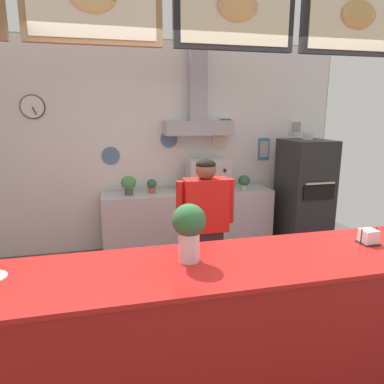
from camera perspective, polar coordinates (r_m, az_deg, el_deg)
ground_plane at (r=3.28m, az=4.74°, el=-24.91°), size 6.50×6.50×0.00m
back_wall_assembly at (r=5.07m, az=-3.70°, el=8.11°), size 5.18×2.96×2.97m
service_counter at (r=2.60m, az=8.54°, el=-21.66°), size 4.11×0.75×1.08m
back_prep_counter at (r=5.13m, az=-0.58°, el=-4.86°), size 2.42×0.53×0.90m
pizza_oven at (r=5.39m, az=17.56°, el=-0.54°), size 0.61×0.75×1.72m
shop_worker at (r=3.66m, az=2.16°, el=-5.82°), size 0.61×0.22×1.55m
espresso_machine at (r=5.01m, az=2.65°, el=2.71°), size 0.59×0.46×0.46m
potted_thyme at (r=4.93m, az=-6.51°, el=1.10°), size 0.14×0.14×0.19m
potted_sage at (r=5.20m, az=8.40°, el=1.72°), size 0.17×0.17×0.20m
potted_rosemary at (r=4.93m, az=-1.65°, el=1.28°), size 0.14×0.14×0.20m
potted_basil at (r=4.85m, az=-10.19°, el=1.30°), size 0.21×0.21×0.26m
basil_vase at (r=2.22m, az=-0.49°, el=-6.06°), size 0.21×0.21×0.37m
napkin_holder at (r=2.85m, az=26.55°, el=-6.52°), size 0.13×0.12×0.12m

